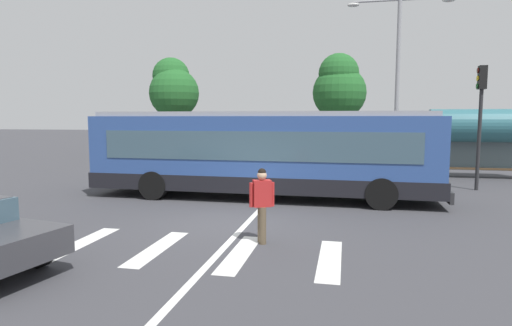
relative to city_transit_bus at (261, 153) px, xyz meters
The scene contains 15 objects.
ground_plane 4.13m from the city_transit_bus, 91.95° to the right, with size 160.00×160.00×0.00m, color #3D3D42.
city_transit_bus is the anchor object (origin of this frame).
pedestrian_crossing_street 5.61m from the city_transit_bus, 78.74° to the right, with size 0.54×0.39×1.72m.
parked_car_red 11.65m from the city_transit_bus, 116.41° to the left, with size 2.34×4.68×1.35m.
parked_car_charcoal 11.08m from the city_transit_bus, 103.28° to the left, with size 2.10×4.60×1.35m.
parked_car_black 10.43m from the city_transit_bus, 88.62° to the left, with size 2.03×4.58×1.35m.
parked_car_white 11.01m from the city_transit_bus, 73.88° to the left, with size 2.14×4.62×1.35m.
parked_car_champagne 12.12m from the city_transit_bus, 62.20° to the left, with size 2.07×4.60×1.35m.
traffic_light_far_corner 8.83m from the city_transit_bus, 22.51° to the left, with size 0.33×0.32×4.84m.
bus_stop_shelter 11.59m from the city_transit_bus, 37.28° to the left, with size 4.77×1.54×3.25m.
twin_arm_street_lamp 10.14m from the city_transit_bus, 55.13° to the left, with size 5.04×0.32×8.72m.
background_tree_left 18.00m from the city_transit_bus, 122.50° to the left, with size 3.60×3.60×7.24m.
background_tree_right 17.84m from the city_transit_bus, 82.23° to the left, with size 3.89×3.89×7.49m.
crosswalk_painted_stripes 6.63m from the city_transit_bus, 99.62° to the right, with size 7.92×2.61×0.01m.
lane_center_line 2.43m from the city_transit_bus, 79.28° to the right, with size 0.16×24.00×0.01m, color silver.
Camera 1 is at (3.05, -11.04, 2.85)m, focal length 30.09 mm.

